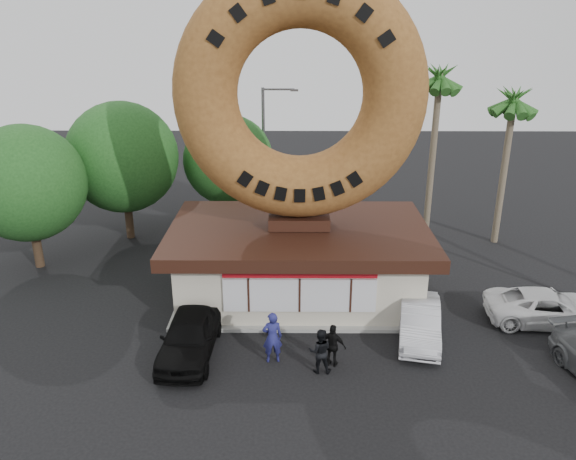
# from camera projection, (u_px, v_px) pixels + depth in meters

# --- Properties ---
(ground) EXTENTS (90.00, 90.00, 0.00)m
(ground) POSITION_uv_depth(u_px,v_px,m) (300.00, 373.00, 19.76)
(ground) COLOR black
(ground) RESTS_ON ground
(donut_shop) EXTENTS (11.20, 7.20, 3.80)m
(donut_shop) POSITION_uv_depth(u_px,v_px,m) (299.00, 259.00, 24.73)
(donut_shop) COLOR beige
(donut_shop) RESTS_ON ground
(giant_donut) EXTENTS (10.13, 2.58, 10.13)m
(giant_donut) POSITION_uv_depth(u_px,v_px,m) (300.00, 95.00, 22.22)
(giant_donut) COLOR #9D642D
(giant_donut) RESTS_ON donut_shop
(tree_west) EXTENTS (6.00, 6.00, 7.65)m
(tree_west) POSITION_uv_depth(u_px,v_px,m) (123.00, 157.00, 30.33)
(tree_west) COLOR #473321
(tree_west) RESTS_ON ground
(tree_mid) EXTENTS (5.20, 5.20, 6.63)m
(tree_mid) POSITION_uv_depth(u_px,v_px,m) (228.00, 160.00, 32.38)
(tree_mid) COLOR #473321
(tree_mid) RESTS_ON ground
(tree_far) EXTENTS (5.60, 5.60, 7.14)m
(tree_far) POSITION_uv_depth(u_px,v_px,m) (26.00, 183.00, 26.73)
(tree_far) COLOR #473321
(tree_far) RESTS_ON ground
(palm_near) EXTENTS (2.60, 2.60, 9.75)m
(palm_near) POSITION_uv_depth(u_px,v_px,m) (439.00, 84.00, 29.80)
(palm_near) COLOR #726651
(palm_near) RESTS_ON ground
(palm_far) EXTENTS (2.60, 2.60, 8.75)m
(palm_far) POSITION_uv_depth(u_px,v_px,m) (513.00, 106.00, 28.70)
(palm_far) COLOR #726651
(palm_far) RESTS_ON ground
(street_lamp) EXTENTS (2.11, 0.20, 8.00)m
(street_lamp) POSITION_uv_depth(u_px,v_px,m) (266.00, 148.00, 33.14)
(street_lamp) COLOR #59595E
(street_lamp) RESTS_ON ground
(person_left) EXTENTS (0.79, 0.58, 1.99)m
(person_left) POSITION_uv_depth(u_px,v_px,m) (272.00, 337.00, 20.13)
(person_left) COLOR navy
(person_left) RESTS_ON ground
(person_center) EXTENTS (0.82, 0.64, 1.68)m
(person_center) POSITION_uv_depth(u_px,v_px,m) (320.00, 351.00, 19.59)
(person_center) COLOR black
(person_center) RESTS_ON ground
(person_right) EXTENTS (1.04, 0.72, 1.64)m
(person_right) POSITION_uv_depth(u_px,v_px,m) (333.00, 346.00, 19.94)
(person_right) COLOR black
(person_right) RESTS_ON ground
(car_black) EXTENTS (2.04, 4.72, 1.59)m
(car_black) POSITION_uv_depth(u_px,v_px,m) (189.00, 335.00, 20.65)
(car_black) COLOR black
(car_black) RESTS_ON ground
(car_silver) EXTENTS (2.26, 4.47, 1.41)m
(car_silver) POSITION_uv_depth(u_px,v_px,m) (420.00, 321.00, 21.76)
(car_silver) COLOR #BCBCC2
(car_silver) RESTS_ON ground
(car_white) EXTENTS (5.11, 2.71, 1.37)m
(car_white) POSITION_uv_depth(u_px,v_px,m) (548.00, 307.00, 22.84)
(car_white) COLOR silver
(car_white) RESTS_ON ground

